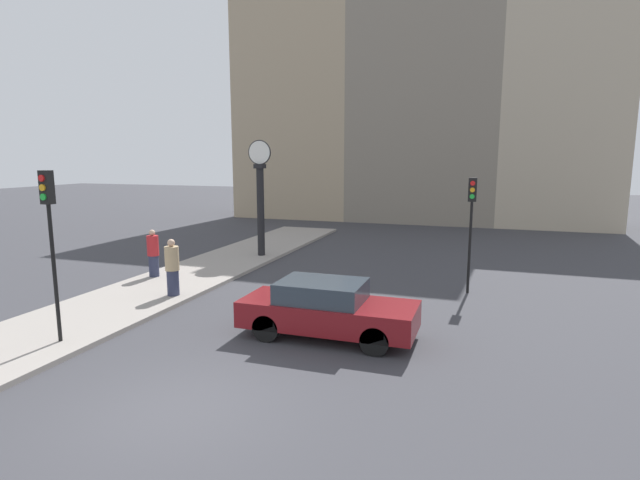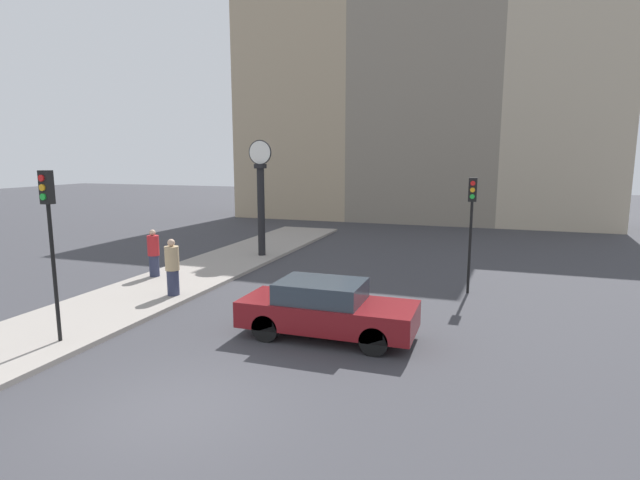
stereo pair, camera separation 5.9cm
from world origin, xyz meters
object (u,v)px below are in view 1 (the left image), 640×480
Objects in this scene: pedestrian_tan_coat at (172,268)px; pedestrian_red_top at (153,254)px; sedan_car at (327,309)px; street_clock at (260,198)px; traffic_light_near at (50,221)px; traffic_light_far at (471,211)px.

pedestrian_red_top is at bearing 138.54° from pedestrian_tan_coat.
street_clock reaches higher than sedan_car.
sedan_car is at bearing 24.14° from traffic_light_near.
street_clock is 6.98m from pedestrian_tan_coat.
pedestrian_tan_coat reaches higher than sedan_car.
traffic_light_near is (-5.80, -2.60, 2.26)m from sedan_car.
traffic_light_far is at bearing 41.81° from traffic_light_near.
traffic_light_far is 2.20× the size of pedestrian_red_top.
pedestrian_tan_coat is at bearing 163.60° from sedan_car.
street_clock is at bearing 91.40° from pedestrian_tan_coat.
traffic_light_near reaches higher than sedan_car.
traffic_light_far reaches higher than pedestrian_tan_coat.
traffic_light_near is at bearing -90.04° from street_clock.
pedestrian_tan_coat is at bearing -88.60° from street_clock.
sedan_car is 8.56m from pedestrian_red_top.
traffic_light_near reaches higher than pedestrian_tan_coat.
pedestrian_tan_coat is at bearing 87.65° from traffic_light_near.
pedestrian_tan_coat is 1.04× the size of pedestrian_red_top.
traffic_light_far is at bearing 23.10° from pedestrian_tan_coat.
pedestrian_red_top is at bearing -112.09° from street_clock.
pedestrian_tan_coat is (-8.77, -3.74, -1.70)m from traffic_light_far.
traffic_light_near is 12.00m from traffic_light_far.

